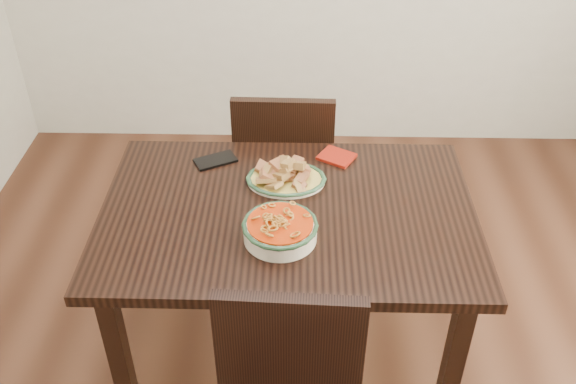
{
  "coord_description": "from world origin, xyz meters",
  "views": [
    {
      "loc": [
        -0.1,
        -1.68,
        2.11
      ],
      "look_at": [
        -0.14,
        0.06,
        0.81
      ],
      "focal_mm": 40.0,
      "sensor_mm": 36.0,
      "label": 1
    }
  ],
  "objects_px": {
    "dining_table": "(288,230)",
    "smartphone": "(215,160)",
    "fish_plate": "(286,172)",
    "chair_far": "(284,166)",
    "noodle_bowl": "(280,228)"
  },
  "relations": [
    {
      "from": "fish_plate",
      "to": "chair_far",
      "type": "bearing_deg",
      "value": 92.38
    },
    {
      "from": "fish_plate",
      "to": "noodle_bowl",
      "type": "bearing_deg",
      "value": -92.04
    },
    {
      "from": "chair_far",
      "to": "smartphone",
      "type": "xyz_separation_m",
      "value": [
        -0.25,
        -0.34,
        0.26
      ]
    },
    {
      "from": "chair_far",
      "to": "noodle_bowl",
      "type": "xyz_separation_m",
      "value": [
        0.01,
        -0.78,
        0.29
      ]
    },
    {
      "from": "chair_far",
      "to": "dining_table",
      "type": "bearing_deg",
      "value": 93.85
    },
    {
      "from": "smartphone",
      "to": "chair_far",
      "type": "bearing_deg",
      "value": 26.06
    },
    {
      "from": "chair_far",
      "to": "smartphone",
      "type": "bearing_deg",
      "value": 54.61
    },
    {
      "from": "smartphone",
      "to": "dining_table",
      "type": "bearing_deg",
      "value": -73.16
    },
    {
      "from": "dining_table",
      "to": "chair_far",
      "type": "distance_m",
      "value": 0.65
    },
    {
      "from": "chair_far",
      "to": "fish_plate",
      "type": "xyz_separation_m",
      "value": [
        0.02,
        -0.47,
        0.3
      ]
    },
    {
      "from": "smartphone",
      "to": "fish_plate",
      "type": "bearing_deg",
      "value": -52.69
    },
    {
      "from": "chair_far",
      "to": "noodle_bowl",
      "type": "distance_m",
      "value": 0.83
    },
    {
      "from": "dining_table",
      "to": "smartphone",
      "type": "distance_m",
      "value": 0.41
    },
    {
      "from": "dining_table",
      "to": "fish_plate",
      "type": "xyz_separation_m",
      "value": [
        -0.01,
        0.16,
        0.13
      ]
    },
    {
      "from": "fish_plate",
      "to": "smartphone",
      "type": "relative_size",
      "value": 1.83
    }
  ]
}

